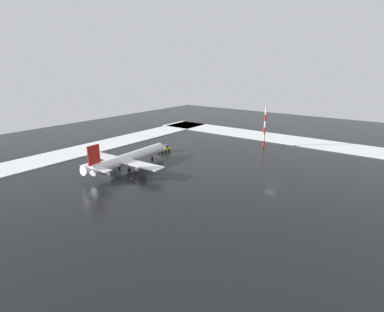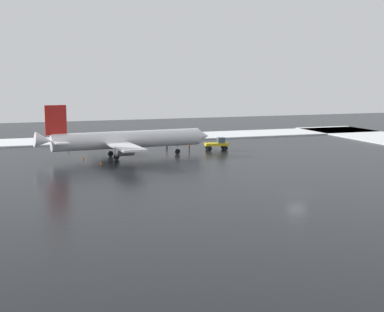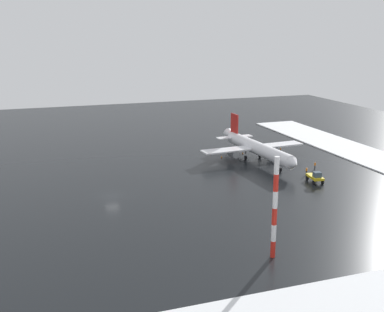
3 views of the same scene
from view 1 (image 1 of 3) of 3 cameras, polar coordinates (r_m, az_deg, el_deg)
name	(u,v)px [view 1 (image 1 of 3)]	position (r m, az deg, el deg)	size (l,w,h in m)	color
ground_plane	(271,183)	(80.69, 14.78, -5.02)	(240.00, 240.00, 0.00)	black
snow_bank_far	(322,144)	(126.61, 23.53, 2.04)	(152.00, 16.00, 0.26)	white
snow_bank_right	(107,144)	(120.92, -15.89, 2.16)	(14.00, 116.00, 0.26)	white
airplane_far_rear	(128,158)	(89.90, -12.02, -0.41)	(27.35, 32.97, 9.79)	white
pushback_tug	(164,148)	(106.40, -5.29, 1.45)	(2.85, 4.86, 2.50)	gold
ground_crew_near_tug	(151,152)	(103.49, -7.89, 0.75)	(0.36, 0.36, 1.71)	black
ground_crew_by_nose_gear	(135,152)	(104.33, -10.88, 0.73)	(0.36, 0.36, 1.71)	black
antenna_mast	(265,128)	(114.81, 13.68, 5.29)	(0.70, 0.70, 14.73)	red
traffic_cone_near_nose	(131,178)	(82.32, -11.53, -4.15)	(0.36, 0.36, 0.55)	orange
traffic_cone_mid_line	(109,175)	(86.16, -15.48, -3.48)	(0.36, 0.36, 0.55)	orange
traffic_cone_wingtip_side	(81,168)	(94.81, -20.40, -2.10)	(0.36, 0.36, 0.55)	orange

